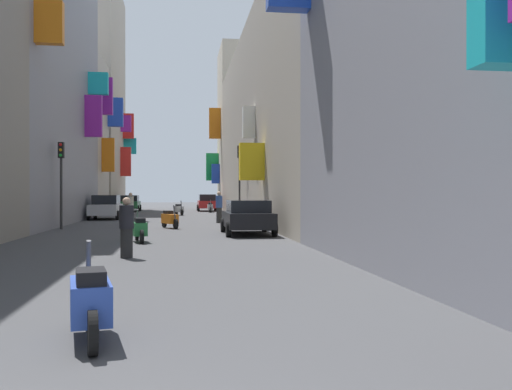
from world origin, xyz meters
name	(u,v)px	position (x,y,z in m)	size (l,w,h in m)	color
ground_plane	(164,223)	(0.00, 30.00, 0.00)	(140.00, 140.00, 0.00)	#424244
building_left_mid_a	(18,81)	(-7.99, 30.40, 7.90)	(7.28, 18.45, 15.80)	gray
building_left_mid_b	(64,136)	(-7.98, 42.80, 6.09)	(7.23, 6.37, 12.17)	#B2A899
building_left_far	(87,98)	(-7.99, 53.63, 10.91)	(7.30, 12.75, 21.84)	#B2A899
building_right_mid_a	(287,126)	(8.00, 34.42, 6.19)	(7.20, 35.86, 12.37)	#9E9384
building_right_mid_b	(248,130)	(7.97, 56.19, 8.36)	(7.34, 7.64, 16.78)	#BCB29E
parked_car_silver	(106,207)	(-3.87, 35.30, 0.81)	(1.94, 4.15, 1.57)	#B7B7BC
parked_car_green	(130,203)	(-3.72, 50.49, 0.78)	(1.93, 4.26, 1.49)	#236638
parked_car_red	(207,202)	(3.42, 50.77, 0.81)	(1.85, 4.48, 1.57)	#B21E1E
parked_car_black	(248,216)	(3.71, 20.82, 0.75)	(1.99, 4.24, 1.41)	black
scooter_white	(179,209)	(0.84, 41.09, 0.46)	(0.75, 1.75, 1.13)	silver
scooter_blue	(90,301)	(-0.07, 4.60, 0.46)	(0.64, 1.81, 1.13)	#2D4CAD
scooter_green	(139,229)	(-0.46, 17.68, 0.46)	(0.65, 1.92, 1.13)	#287F3D
scooter_silver	(210,207)	(3.52, 47.05, 0.46)	(0.45, 1.82, 1.13)	#ADADB2
scooter_orange	(170,219)	(0.44, 25.21, 0.46)	(0.87, 1.88, 1.13)	orange
pedestrian_crossing	(131,206)	(-2.18, 33.94, 0.86)	(0.49, 0.49, 1.73)	black
pedestrian_near_left	(219,207)	(3.14, 29.75, 0.90)	(0.50, 0.50, 1.80)	#2B2B2B
pedestrian_near_right	(127,228)	(-0.44, 12.92, 0.79)	(0.53, 0.53, 1.60)	#242424
traffic_light_near_corner	(61,170)	(-4.62, 25.23, 2.81)	(0.26, 0.34, 4.11)	#2D2D2D
traffic_light_far_corner	(240,170)	(4.58, 32.36, 3.13)	(0.26, 0.34, 4.64)	#2D2D2D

